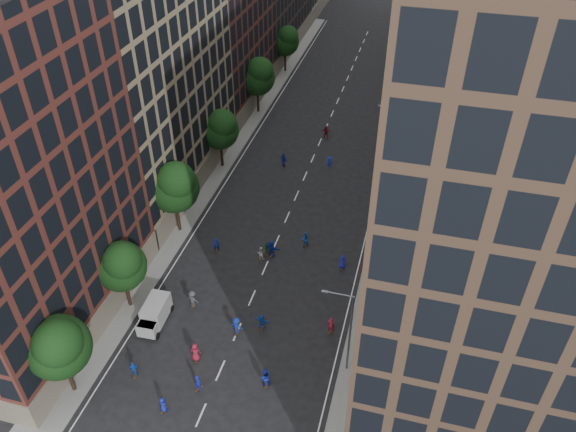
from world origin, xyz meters
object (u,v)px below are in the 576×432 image
at_px(streetlamp_far, 393,135).
at_px(cargo_van, 155,314).
at_px(streetlamp_near, 348,329).
at_px(skater_2, 265,378).
at_px(skater_1, 198,383).
at_px(skater_0, 163,405).

bearing_deg(streetlamp_far, cargo_van, -119.30).
relative_size(streetlamp_near, streetlamp_far, 1.00).
bearing_deg(streetlamp_near, skater_2, -151.44).
relative_size(streetlamp_far, cargo_van, 2.07).
distance_m(skater_1, skater_2, 5.63).
relative_size(streetlamp_near, skater_2, 4.75).
bearing_deg(cargo_van, skater_2, -20.70).
bearing_deg(cargo_van, streetlamp_far, 58.28).
bearing_deg(skater_1, skater_0, 78.07).
xyz_separation_m(streetlamp_near, skater_1, (-11.46, -5.24, -4.30)).
bearing_deg(skater_0, skater_2, -129.34).
height_order(streetlamp_near, cargo_van, streetlamp_near).
relative_size(streetlamp_near, skater_1, 5.23).
relative_size(streetlamp_near, cargo_van, 2.07).
bearing_deg(skater_2, cargo_van, -41.24).
bearing_deg(skater_0, skater_1, -108.00).
relative_size(streetlamp_far, skater_2, 4.75).
distance_m(streetlamp_far, cargo_van, 37.35).
distance_m(cargo_van, skater_2, 12.66).
relative_size(streetlamp_far, skater_0, 5.93).
distance_m(skater_0, skater_2, 8.56).
height_order(streetlamp_near, streetlamp_far, same).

